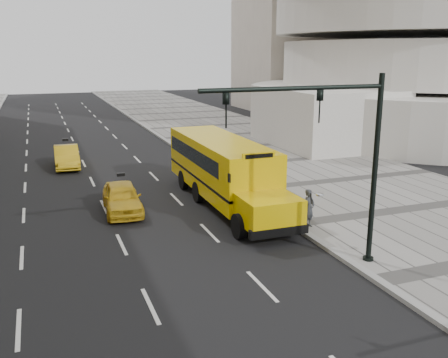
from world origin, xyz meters
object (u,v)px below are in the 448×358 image
object	(u,v)px
taxi_near	(122,198)
pedestrian	(309,209)
taxi_far	(67,157)
traffic_signal	(339,149)
school_bus	(222,166)

from	to	relation	value
taxi_near	pedestrian	world-z (taller)	pedestrian
taxi_far	traffic_signal	size ratio (longest dim) A/B	0.64
school_bus	traffic_signal	xyz separation A→B (m)	(0.69, -8.65, 2.33)
taxi_near	traffic_signal	distance (m)	10.82
school_bus	taxi_far	size ratio (longest dim) A/B	2.81
school_bus	taxi_far	distance (m)	12.23
pedestrian	taxi_far	bearing A→B (deg)	93.82
pedestrian	traffic_signal	size ratio (longest dim) A/B	0.25
taxi_near	pedestrian	distance (m)	8.37
taxi_far	pedestrian	size ratio (longest dim) A/B	2.61
pedestrian	school_bus	bearing A→B (deg)	85.05
taxi_near	traffic_signal	world-z (taller)	traffic_signal
taxi_near	traffic_signal	bearing A→B (deg)	-54.08
pedestrian	traffic_signal	bearing A→B (deg)	-132.58
pedestrian	taxi_near	bearing A→B (deg)	117.72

